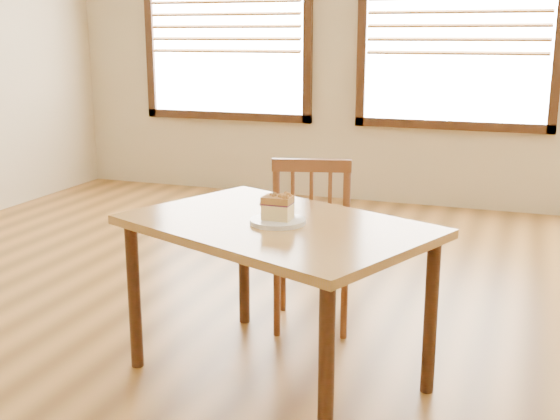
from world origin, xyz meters
The scene contains 7 objects.
ground centered at (0.00, 0.00, 0.00)m, with size 8.00×8.00×0.00m, color #A06E2E.
window_left centered at (-1.90, 3.97, 1.81)m, with size 1.76×0.10×1.96m.
window_right centered at (0.30, 3.97, 1.81)m, with size 1.76×0.10×1.96m.
cafe_table_main centered at (-0.03, 0.33, 0.66)m, with size 1.53×1.30×0.75m.
cafe_chair_main centered at (-0.06, 0.95, 0.49)m, with size 0.53×0.53×0.96m.
plate centered at (-0.01, 0.31, 0.76)m, with size 0.24×0.24×0.02m.
cake_slice centered at (-0.02, 0.31, 0.83)m, with size 0.14×0.10×0.12m.
Camera 1 is at (1.01, -2.46, 1.55)m, focal length 45.00 mm.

